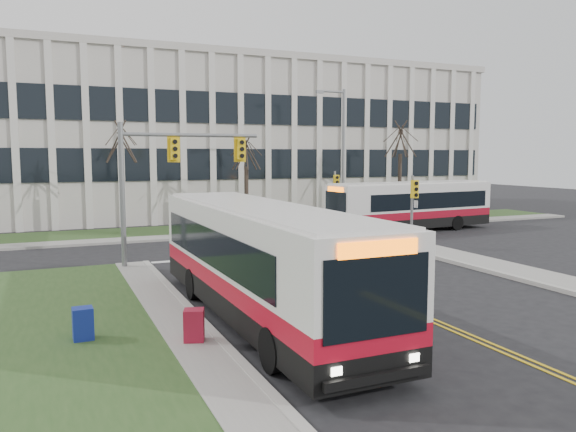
# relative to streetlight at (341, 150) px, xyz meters

# --- Properties ---
(ground) EXTENTS (120.00, 120.00, 0.00)m
(ground) POSITION_rel_streetlight_xyz_m (-8.03, -16.20, -5.19)
(ground) COLOR black
(ground) RESTS_ON ground
(grass_verge) EXTENTS (5.00, 26.00, 0.12)m
(grass_verge) POSITION_rel_streetlight_xyz_m (-18.03, -21.20, -5.13)
(grass_verge) COLOR #2D4C20
(grass_verge) RESTS_ON ground
(sidewalk_west) EXTENTS (1.20, 26.00, 0.14)m
(sidewalk_west) POSITION_rel_streetlight_xyz_m (-15.03, -21.20, -5.12)
(sidewalk_west) COLOR #9E9B93
(sidewalk_west) RESTS_ON ground
(sidewalk_cross) EXTENTS (44.00, 1.60, 0.14)m
(sidewalk_cross) POSITION_rel_streetlight_xyz_m (-3.03, -1.00, -5.12)
(sidewalk_cross) COLOR #9E9B93
(sidewalk_cross) RESTS_ON ground
(building_lawn) EXTENTS (44.00, 5.00, 0.12)m
(building_lawn) POSITION_rel_streetlight_xyz_m (-3.03, 1.80, -5.13)
(building_lawn) COLOR #2D4C20
(building_lawn) RESTS_ON ground
(office_building) EXTENTS (40.00, 16.00, 12.00)m
(office_building) POSITION_rel_streetlight_xyz_m (-3.03, 13.80, 0.81)
(office_building) COLOR beige
(office_building) RESTS_ON ground
(mast_arm_signal) EXTENTS (6.11, 0.38, 6.20)m
(mast_arm_signal) POSITION_rel_streetlight_xyz_m (-13.65, -9.04, -0.94)
(mast_arm_signal) COLOR slate
(mast_arm_signal) RESTS_ON ground
(signal_pole_near) EXTENTS (0.34, 0.39, 3.80)m
(signal_pole_near) POSITION_rel_streetlight_xyz_m (-0.83, -9.30, -2.69)
(signal_pole_near) COLOR slate
(signal_pole_near) RESTS_ON ground
(signal_pole_far) EXTENTS (0.34, 0.39, 3.80)m
(signal_pole_far) POSITION_rel_streetlight_xyz_m (-0.83, -0.80, -2.69)
(signal_pole_far) COLOR slate
(signal_pole_far) RESTS_ON ground
(streetlight) EXTENTS (2.15, 0.25, 9.20)m
(streetlight) POSITION_rel_streetlight_xyz_m (0.00, 0.00, 0.00)
(streetlight) COLOR slate
(streetlight) RESTS_ON ground
(directory_sign) EXTENTS (1.50, 0.12, 2.00)m
(directory_sign) POSITION_rel_streetlight_xyz_m (-5.53, 1.30, -4.02)
(directory_sign) COLOR slate
(directory_sign) RESTS_ON ground
(tree_left) EXTENTS (1.80, 1.80, 7.70)m
(tree_left) POSITION_rel_streetlight_xyz_m (-14.03, 1.80, 0.32)
(tree_left) COLOR #42352B
(tree_left) RESTS_ON ground
(tree_mid) EXTENTS (1.80, 1.80, 6.82)m
(tree_mid) POSITION_rel_streetlight_xyz_m (-6.03, 2.00, -0.31)
(tree_mid) COLOR #42352B
(tree_mid) RESTS_ON ground
(tree_right) EXTENTS (1.80, 1.80, 8.25)m
(tree_right) POSITION_rel_streetlight_xyz_m (5.97, 1.80, 0.71)
(tree_right) COLOR #42352B
(tree_right) RESTS_ON ground
(bus_main) EXTENTS (2.80, 12.44, 3.31)m
(bus_main) POSITION_rel_streetlight_xyz_m (-12.59, -18.15, -3.54)
(bus_main) COLOR silver
(bus_main) RESTS_ON ground
(bus_cross) EXTENTS (11.68, 3.53, 3.07)m
(bus_cross) POSITION_rel_streetlight_xyz_m (3.12, -3.63, -3.66)
(bus_cross) COLOR silver
(bus_cross) RESTS_ON ground
(newspaper_box_blue) EXTENTS (0.51, 0.46, 0.95)m
(newspaper_box_blue) POSITION_rel_streetlight_xyz_m (-17.53, -18.39, -4.72)
(newspaper_box_blue) COLOR navy
(newspaper_box_blue) RESTS_ON ground
(newspaper_box_red) EXTENTS (0.62, 0.59, 0.95)m
(newspaper_box_red) POSITION_rel_streetlight_xyz_m (-14.96, -19.68, -4.72)
(newspaper_box_red) COLOR maroon
(newspaper_box_red) RESTS_ON ground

